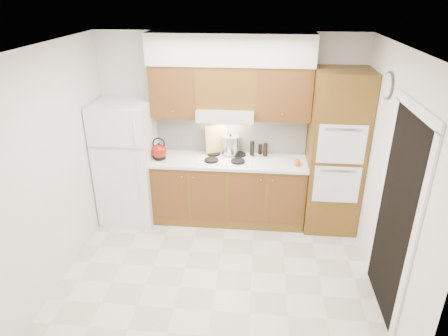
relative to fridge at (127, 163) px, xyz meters
name	(u,v)px	position (x,y,z in m)	size (l,w,h in m)	color
floor	(218,270)	(1.41, -1.14, -0.86)	(3.60, 3.60, 0.00)	beige
ceiling	(217,47)	(1.41, -1.14, 1.74)	(3.60, 3.60, 0.00)	white
wall_back	(229,128)	(1.41, 0.36, 0.44)	(3.60, 0.02, 2.60)	silver
wall_left	(56,166)	(-0.40, -1.14, 0.44)	(0.02, 3.00, 2.60)	silver
wall_right	(391,180)	(3.21, -1.14, 0.44)	(0.02, 3.00, 2.60)	silver
fridge	(127,163)	(0.00, 0.00, 0.00)	(0.75, 0.72, 1.72)	white
base_cabinets	(229,191)	(1.43, 0.06, -0.41)	(2.11, 0.60, 0.90)	brown
countertop	(229,161)	(1.43, 0.05, 0.06)	(2.13, 0.62, 0.04)	white
backsplash	(231,133)	(1.43, 0.34, 0.36)	(2.11, 0.03, 0.56)	white
oven_cabinet	(335,153)	(2.85, 0.03, 0.24)	(0.70, 0.65, 2.20)	brown
upper_cab_left	(175,91)	(0.69, 0.19, 0.99)	(0.63, 0.33, 0.70)	brown
upper_cab_right	(283,93)	(2.12, 0.19, 0.99)	(0.73, 0.33, 0.70)	brown
range_hood	(226,113)	(1.38, 0.13, 0.71)	(0.75, 0.45, 0.15)	silver
upper_cab_over_hood	(226,86)	(1.38, 0.19, 1.06)	(0.75, 0.33, 0.55)	brown
soffit	(230,49)	(1.43, 0.18, 1.54)	(2.13, 0.36, 0.40)	silver
cooktop	(225,159)	(1.38, 0.07, 0.09)	(0.74, 0.50, 0.01)	white
doorway	(395,218)	(3.19, -1.49, 0.19)	(0.02, 0.90, 2.10)	black
wall_clock	(388,86)	(3.19, -0.59, 1.29)	(0.30, 0.30, 0.02)	#3F3833
kettle	(159,151)	(0.47, -0.02, 0.19)	(0.21, 0.21, 0.21)	maroon
cutting_board	(217,141)	(1.24, 0.24, 0.28)	(0.32, 0.02, 0.43)	tan
stock_pot	(230,145)	(1.44, 0.21, 0.24)	(0.24, 0.24, 0.25)	#B8B9BD
condiment_a	(252,149)	(1.74, 0.22, 0.19)	(0.06, 0.06, 0.22)	black
condiment_b	(265,150)	(1.93, 0.23, 0.18)	(0.06, 0.06, 0.19)	black
condiment_c	(260,149)	(1.85, 0.30, 0.15)	(0.05, 0.05, 0.14)	black
orange_near	(297,163)	(2.35, -0.07, 0.12)	(0.08, 0.08, 0.08)	#DC460B
orange_far	(297,162)	(2.35, -0.03, 0.12)	(0.08, 0.08, 0.08)	orange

